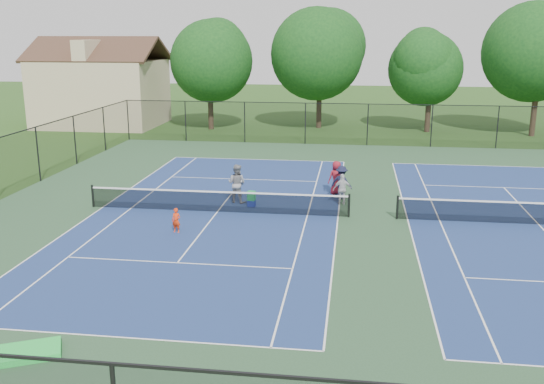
# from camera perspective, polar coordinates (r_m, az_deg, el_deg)

# --- Properties ---
(ground) EXTENTS (140.00, 140.00, 0.00)m
(ground) POSITION_cam_1_polar(r_m,az_deg,el_deg) (27.10, 9.44, -2.44)
(ground) COLOR #234716
(ground) RESTS_ON ground
(court_pad) EXTENTS (36.00, 36.00, 0.01)m
(court_pad) POSITION_cam_1_polar(r_m,az_deg,el_deg) (27.10, 9.44, -2.44)
(court_pad) COLOR #294A2C
(court_pad) RESTS_ON ground
(tennis_court_left) EXTENTS (12.00, 23.83, 1.07)m
(tennis_court_left) POSITION_cam_1_polar(r_m,az_deg,el_deg) (27.73, -5.16, -1.69)
(tennis_court_left) COLOR navy
(tennis_court_left) RESTS_ON ground
(tennis_court_right) EXTENTS (12.00, 23.83, 1.07)m
(tennis_court_right) POSITION_cam_1_polar(r_m,az_deg,el_deg) (28.19, 23.83, -2.65)
(tennis_court_right) COLOR navy
(tennis_court_right) RESTS_ON ground
(perimeter_fence) EXTENTS (36.08, 36.08, 3.02)m
(perimeter_fence) POSITION_cam_1_polar(r_m,az_deg,el_deg) (26.68, 9.59, 0.85)
(perimeter_fence) COLOR black
(perimeter_fence) RESTS_ON ground
(tree_back_a) EXTENTS (6.80, 6.80, 9.15)m
(tree_back_a) POSITION_cam_1_polar(r_m,az_deg,el_deg) (51.37, -5.92, 12.59)
(tree_back_a) COLOR #2D2116
(tree_back_a) RESTS_ON ground
(tree_back_b) EXTENTS (7.60, 7.60, 10.03)m
(tree_back_b) POSITION_cam_1_polar(r_m,az_deg,el_deg) (52.01, 4.55, 13.26)
(tree_back_b) COLOR #2D2116
(tree_back_b) RESTS_ON ground
(tree_back_c) EXTENTS (6.00, 6.00, 8.40)m
(tree_back_c) POSITION_cam_1_polar(r_m,az_deg,el_deg) (51.30, 14.75, 11.56)
(tree_back_c) COLOR #2D2116
(tree_back_c) RESTS_ON ground
(tree_back_d) EXTENTS (7.80, 7.80, 10.37)m
(tree_back_d) POSITION_cam_1_polar(r_m,az_deg,el_deg) (51.82, 24.00, 12.32)
(tree_back_d) COLOR #2D2116
(tree_back_d) RESTS_ON ground
(clapboard_house) EXTENTS (10.80, 8.10, 7.65)m
(clapboard_house) POSITION_cam_1_polar(r_m,az_deg,el_deg) (55.69, -15.77, 9.24)
(clapboard_house) COLOR tan
(clapboard_house) RESTS_ON ground
(child_player) EXTENTS (0.41, 0.31, 1.02)m
(child_player) POSITION_cam_1_polar(r_m,az_deg,el_deg) (25.02, -9.00, -2.66)
(child_player) COLOR #F63710
(child_player) RESTS_ON ground
(instructor) EXTENTS (1.08, 0.95, 1.88)m
(instructor) POSITION_cam_1_polar(r_m,az_deg,el_deg) (29.01, -3.33, 0.80)
(instructor) COLOR gray
(instructor) RESTS_ON ground
(bystander_a) EXTENTS (0.94, 0.54, 1.50)m
(bystander_a) POSITION_cam_1_polar(r_m,az_deg,el_deg) (28.81, 6.64, 0.25)
(bystander_a) COLOR silver
(bystander_a) RESTS_ON ground
(bystander_b) EXTENTS (1.20, 0.93, 1.64)m
(bystander_b) POSITION_cam_1_polar(r_m,az_deg,el_deg) (29.88, 6.56, 0.91)
(bystander_b) COLOR #161931
(bystander_b) RESTS_ON ground
(bystander_c) EXTENTS (0.98, 0.83, 1.70)m
(bystander_c) POSITION_cam_1_polar(r_m,az_deg,el_deg) (30.69, 6.08, 1.35)
(bystander_c) COLOR maroon
(bystander_c) RESTS_ON ground
(ball_crate) EXTENTS (0.38, 0.32, 0.31)m
(ball_crate) POSITION_cam_1_polar(r_m,az_deg,el_deg) (28.49, -1.94, -1.07)
(ball_crate) COLOR navy
(ball_crate) RESTS_ON ground
(ball_hopper) EXTENTS (0.39, 0.34, 0.44)m
(ball_hopper) POSITION_cam_1_polar(r_m,az_deg,el_deg) (28.39, -1.95, -0.35)
(ball_hopper) COLOR green
(ball_hopper) RESTS_ON ball_crate
(green_tarp) EXTENTS (1.97, 1.63, 0.17)m
(green_tarp) POSITION_cam_1_polar(r_m,az_deg,el_deg) (17.02, -22.21, -13.82)
(green_tarp) COLOR green
(green_tarp) RESTS_ON ground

